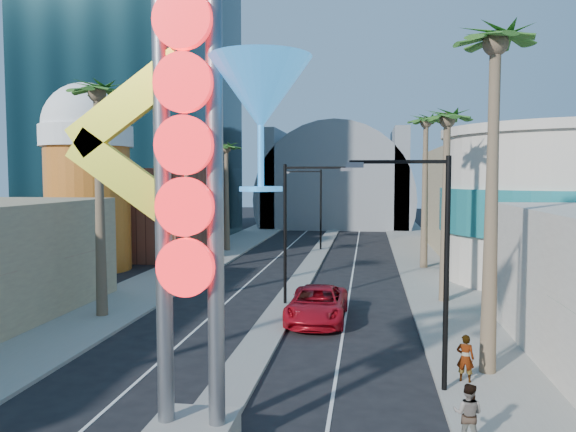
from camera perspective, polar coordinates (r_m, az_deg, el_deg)
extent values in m
cube|color=gray|center=(48.64, -8.84, -4.57)|extent=(5.00, 100.00, 0.15)
cube|color=gray|center=(46.81, 14.10, -4.98)|extent=(5.00, 100.00, 0.15)
cube|color=gray|center=(49.73, 2.75, -4.34)|extent=(1.60, 84.00, 0.15)
cube|color=black|center=(70.62, -15.07, 18.40)|extent=(20.00, 20.00, 50.00)
cube|color=brown|center=(53.24, -14.64, 0.34)|extent=(10.00, 10.00, 8.00)
cube|color=#998263|center=(60.13, 19.07, 1.61)|extent=(10.00, 20.00, 10.00)
cylinder|color=#BC6119|center=(46.38, -19.63, 0.94)|extent=(6.40, 6.40, 10.00)
cylinder|color=white|center=(46.43, -19.79, 7.61)|extent=(7.00, 7.00, 1.60)
sphere|color=white|center=(46.49, -19.81, 8.59)|extent=(6.60, 6.60, 6.60)
cylinder|color=#BDB0A0|center=(43.19, 26.20, 0.55)|extent=(16.00, 16.00, 10.00)
cylinder|color=teal|center=(43.19, 26.20, 0.55)|extent=(16.60, 16.60, 3.00)
cylinder|color=#BDB0A0|center=(43.23, 26.42, 7.58)|extent=(16.60, 16.60, 0.60)
cylinder|color=slate|center=(83.18, 4.96, 1.74)|extent=(22.00, 16.00, 22.00)
cube|color=slate|center=(84.09, -1.18, 3.82)|extent=(2.00, 16.00, 14.00)
cube|color=slate|center=(83.11, 11.19, 3.74)|extent=(2.00, 16.00, 14.00)
cylinder|color=slate|center=(14.98, -12.58, 0.82)|extent=(0.44, 0.44, 12.00)
cylinder|color=slate|center=(14.54, -7.41, 0.79)|extent=(0.44, 0.44, 12.00)
cylinder|color=red|center=(14.91, -10.71, 19.08)|extent=(1.50, 0.25, 1.50)
cylinder|color=red|center=(14.58, -10.63, 13.19)|extent=(1.50, 0.25, 1.50)
cylinder|color=red|center=(14.41, -10.55, 7.09)|extent=(1.50, 0.25, 1.50)
cylinder|color=red|center=(14.41, -10.47, 0.93)|extent=(1.50, 0.25, 1.50)
cylinder|color=red|center=(14.57, -10.39, -5.17)|extent=(1.50, 0.25, 1.50)
cube|color=#FFF935|center=(15.41, -15.92, 10.91)|extent=(3.47, 0.25, 2.80)
cube|color=#FFF935|center=(15.30, -15.78, 3.46)|extent=(3.47, 0.25, 2.80)
cone|color=#288CE5|center=(14.40, -2.80, 12.36)|extent=(2.60, 2.60, 1.80)
cylinder|color=#288CE5|center=(14.25, -2.78, 5.98)|extent=(0.16, 0.16, 1.60)
cylinder|color=#288CE5|center=(14.25, -2.77, 2.77)|extent=(1.10, 1.10, 0.12)
cylinder|color=black|center=(31.50, -0.30, -2.00)|extent=(0.18, 0.18, 8.00)
cube|color=black|center=(31.12, 2.99, 4.92)|extent=(3.60, 0.12, 0.12)
cube|color=slate|center=(31.01, 5.95, 4.73)|extent=(0.60, 0.25, 0.18)
cylinder|color=black|center=(55.28, 3.35, 0.59)|extent=(0.18, 0.18, 8.00)
cube|color=black|center=(55.36, 1.50, 4.54)|extent=(3.60, 0.12, 0.12)
cube|color=slate|center=(55.57, -0.14, 4.43)|extent=(0.60, 0.25, 0.18)
cylinder|color=black|center=(19.45, 15.80, -5.93)|extent=(0.18, 0.18, 8.00)
cube|color=black|center=(19.02, 11.15, 5.42)|extent=(3.24, 0.12, 0.12)
cube|color=slate|center=(19.00, 6.79, 5.17)|extent=(0.60, 0.25, 0.18)
cylinder|color=brown|center=(30.26, -18.58, 0.86)|extent=(0.40, 0.40, 11.50)
sphere|color=#1F4C19|center=(30.51, -18.83, 11.71)|extent=(2.40, 2.40, 2.40)
cylinder|color=brown|center=(43.24, -10.20, 0.90)|extent=(0.40, 0.40, 10.00)
sphere|color=#1F4C19|center=(43.27, -10.29, 7.53)|extent=(2.40, 2.40, 2.40)
cylinder|color=brown|center=(54.75, -6.26, 1.59)|extent=(0.40, 0.40, 10.00)
sphere|color=#1F4C19|center=(54.77, -6.30, 6.82)|extent=(2.40, 2.40, 2.40)
cylinder|color=brown|center=(21.49, 19.95, 0.29)|extent=(0.40, 0.40, 12.00)
sphere|color=#1F4C19|center=(21.95, 20.34, 16.11)|extent=(2.40, 2.40, 2.40)
cylinder|color=brown|center=(33.34, 15.71, 0.34)|extent=(0.40, 0.40, 10.50)
sphere|color=#1F4C19|center=(33.43, 15.88, 9.35)|extent=(2.40, 2.40, 2.40)
cylinder|color=brown|center=(45.23, 13.72, 1.94)|extent=(0.40, 0.40, 11.50)
sphere|color=#1F4C19|center=(45.40, 13.85, 9.21)|extent=(2.40, 2.40, 2.40)
imported|color=red|center=(28.72, 2.98, -8.96)|extent=(2.91, 6.21, 1.72)
imported|color=gray|center=(21.12, 17.57, -13.59)|extent=(0.70, 0.55, 1.67)
imported|color=gray|center=(16.61, 17.82, -18.59)|extent=(0.97, 0.86, 1.66)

